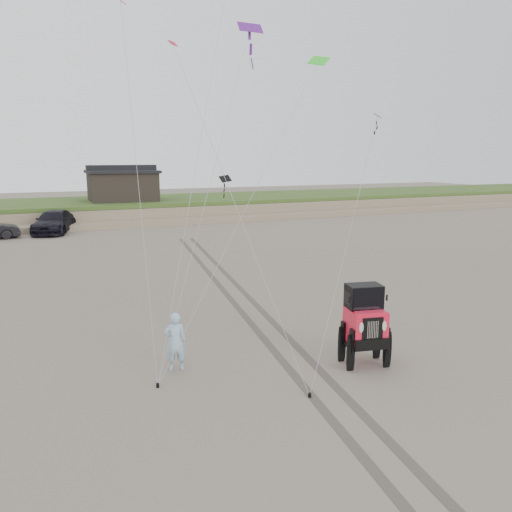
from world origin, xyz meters
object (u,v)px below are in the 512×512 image
object	(u,v)px
cabin	(122,185)
jeep	(365,334)
truck_c	(54,222)
man	(175,342)

from	to	relation	value
cabin	jeep	size ratio (longest dim) A/B	1.29
truck_c	man	world-z (taller)	truck_c
cabin	man	xyz separation A→B (m)	(-4.46, -36.02, -2.40)
truck_c	man	size ratio (longest dim) A/B	3.52
jeep	man	size ratio (longest dim) A/B	2.97
jeep	man	xyz separation A→B (m)	(-4.99, 1.80, -0.09)
man	truck_c	bearing A→B (deg)	-73.43
truck_c	jeep	bearing A→B (deg)	-60.81
truck_c	man	bearing A→B (deg)	-69.68
cabin	jeep	xyz separation A→B (m)	(0.53, -37.82, -2.31)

